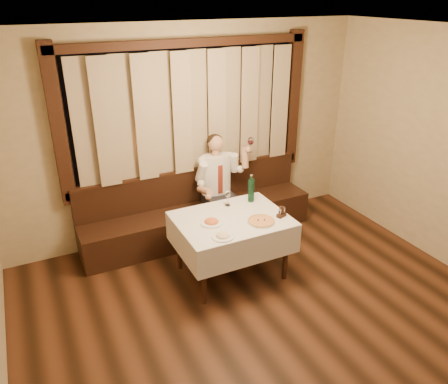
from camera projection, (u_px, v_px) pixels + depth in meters
name	position (u px, v px, depth m)	size (l,w,h in m)	color
room	(267.00, 181.00, 4.08)	(5.01, 6.01, 2.81)	black
banquette	(198.00, 215.00, 6.01)	(3.20, 0.61, 0.94)	black
dining_table	(232.00, 226.00, 5.03)	(1.27, 0.97, 0.76)	black
pizza	(261.00, 221.00, 4.89)	(0.32, 0.32, 0.03)	white
pasta_red	(211.00, 220.00, 4.86)	(0.26, 0.26, 0.09)	white
pasta_cream	(223.00, 234.00, 4.59)	(0.24, 0.24, 0.08)	white
green_bottle	(251.00, 190.00, 5.32)	(0.08, 0.08, 0.35)	#0E4427
table_wine_glass	(228.00, 194.00, 5.22)	(0.07, 0.07, 0.20)	white
cruet_caddy	(282.00, 213.00, 5.00)	(0.13, 0.10, 0.13)	black
seated_man	(219.00, 179.00, 5.83)	(0.78, 0.58, 1.42)	black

